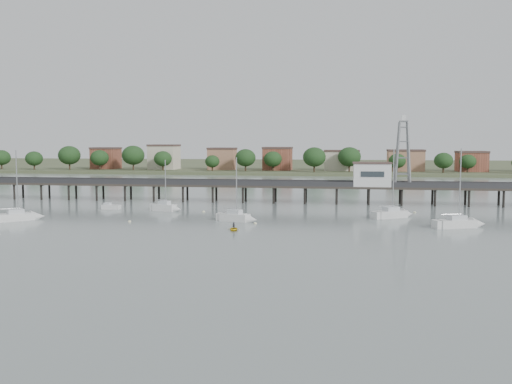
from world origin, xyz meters
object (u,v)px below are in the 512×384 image
sailboat_b (168,208)px  sailboat_c (396,214)px  yellow_dinghy (234,230)px  pier (259,186)px  sailboat_f (240,218)px  lattice_tower (403,154)px  white_tender (111,207)px  sailboat_d (464,223)px  sailboat_a (23,217)px

sailboat_b → sailboat_c: (44.14, -2.90, -0.01)m
sailboat_b → yellow_dinghy: size_ratio=3.96×
pier → yellow_dinghy: (1.97, -40.87, -3.79)m
sailboat_f → yellow_dinghy: size_ratio=4.33×
lattice_tower → white_tender: bearing=-163.9°
lattice_tower → white_tender: (-59.76, -17.25, -10.65)m
pier → sailboat_b: bearing=-130.3°
sailboat_b → white_tender: size_ratio=2.76×
sailboat_b → sailboat_c: bearing=13.7°
sailboat_f → sailboat_c: bearing=38.4°
sailboat_c → sailboat_b: bearing=142.6°
yellow_dinghy → sailboat_c: bearing=26.2°
sailboat_d → sailboat_c: size_ratio=1.02×
pier → sailboat_c: 35.75m
lattice_tower → sailboat_c: bearing=-98.1°
sailboat_d → sailboat_c: 14.49m
sailboat_a → yellow_dinghy: (38.88, -5.68, -0.64)m
pier → lattice_tower: lattice_tower is taller
sailboat_f → white_tender: 32.46m
sailboat_c → white_tender: sailboat_c is taller
sailboat_b → lattice_tower: bearing=38.8°
lattice_tower → sailboat_f: (-30.37, -31.02, -10.45)m
sailboat_d → sailboat_c: sailboat_d is taller
lattice_tower → sailboat_a: (-68.42, -35.19, -10.46)m
pier → sailboat_b: 24.49m
sailboat_b → sailboat_a: bearing=-124.5°
sailboat_c → yellow_dinghy: (-26.48, -19.44, -0.64)m
pier → sailboat_d: bearing=-40.2°
sailboat_a → sailboat_c: size_ratio=0.99×
pier → white_tender: pier is taller
sailboat_c → yellow_dinghy: bearing=-177.4°
lattice_tower → pier: bearing=-180.0°
lattice_tower → sailboat_f: 44.65m
sailboat_d → sailboat_a: 75.10m
pier → sailboat_c: size_ratio=11.39×
sailboat_b → sailboat_d: 55.53m
sailboat_d → white_tender: bearing=147.3°
lattice_tower → yellow_dinghy: 51.63m
pier → lattice_tower: 32.34m
pier → white_tender: size_ratio=38.97×
yellow_dinghy → white_tender: bearing=131.9°
sailboat_a → lattice_tower: bearing=-16.1°
lattice_tower → white_tender: 63.11m
pier → white_tender: (-28.26, -17.25, -3.35)m
sailboat_f → white_tender: bearing=174.0°
pier → sailboat_a: bearing=-136.4°
white_tender → sailboat_a: bearing=-111.4°
lattice_tower → sailboat_b: size_ratio=1.46×
pier → sailboat_a: size_ratio=11.51×
sailboat_d → sailboat_a: size_ratio=1.03×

